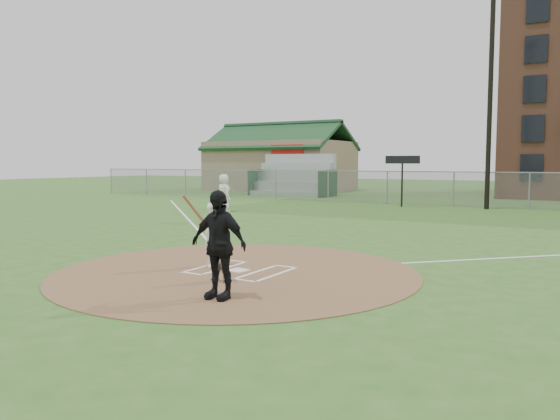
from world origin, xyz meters
The scene contains 14 objects.
ground centered at (0.00, 0.00, 0.00)m, with size 140.00×140.00×0.00m, color #305D1F.
dirt_circle centered at (0.00, 0.00, 0.01)m, with size 8.40×8.40×0.02m, color brown.
home_plate centered at (0.01, 0.03, 0.03)m, with size 0.42×0.42×0.03m, color white.
foul_line_third centered at (-9.00, 9.00, 0.01)m, with size 0.10×24.00×0.01m, color white.
catcher centered at (0.35, -1.12, 0.50)m, with size 0.47×0.37×0.96m, color slate.
umpire centered at (1.16, -2.26, 1.03)m, with size 1.19×0.49×2.02m, color black.
ondeck_player centered at (-9.50, 12.55, 0.97)m, with size 0.95×0.62×1.94m, color white.
batters_boxes centered at (0.00, 0.15, 0.03)m, with size 2.08×1.88×0.01m.
batter_at_plate centered at (-0.82, 0.22, 0.81)m, with size 0.70×1.02×1.78m.
outfield_fence centered at (0.00, 22.00, 1.02)m, with size 56.08×0.08×2.03m.
bleachers centered at (-13.00, 26.20, 1.59)m, with size 6.08×3.20×3.20m.
clubhouse centered at (-18.00, 32.99, 2.39)m, with size 12.20×8.71×6.23m.
light_pole centered at (2.00, 21.00, 6.61)m, with size 1.20×0.30×12.22m.
scoreboard_sign centered at (-2.50, 20.20, 2.39)m, with size 2.00×0.10×2.93m.
Camera 1 is at (7.16, -10.31, 2.55)m, focal length 35.00 mm.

